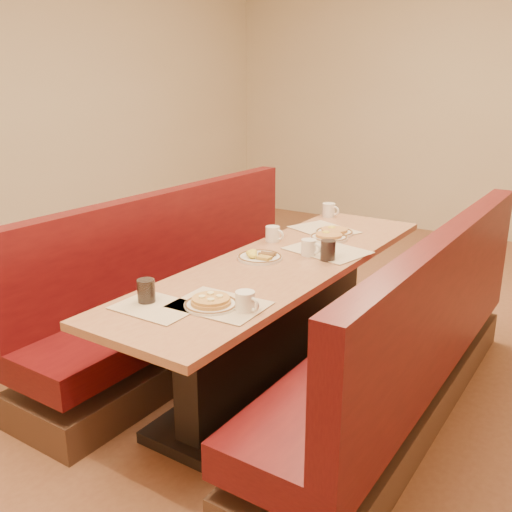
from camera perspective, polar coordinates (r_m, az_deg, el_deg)
The scene contains 19 objects.
ground at distance 3.51m, azimuth 2.60°, elevation -12.19°, with size 8.00×8.00×0.00m, color #9E6647.
room_envelope at distance 3.06m, azimuth 3.13°, elevation 21.09°, with size 6.04×8.04×2.82m.
diner_table at distance 3.34m, azimuth 2.69°, elevation -6.60°, with size 0.70×2.50×0.75m.
booth_left at distance 3.75m, azimuth -6.98°, elevation -4.22°, with size 0.55×2.50×1.05m.
booth_right at distance 3.08m, azimuth 14.63°, elevation -9.68°, with size 0.55×2.50×1.05m.
placemat_near_left at distance 2.60m, azimuth -9.93°, elevation -5.02°, with size 0.36×0.27×0.00m, color beige.
placemat_near_right at distance 2.58m, azimuth -3.65°, elevation -4.88°, with size 0.41×0.31×0.00m, color beige.
placemat_far_left at distance 3.88m, azimuth 6.80°, elevation 2.64°, with size 0.42×0.32×0.00m, color beige.
placemat_far_right at distance 3.41m, azimuth 7.14°, elevation 0.57°, with size 0.45×0.34×0.00m, color beige.
pancake_plate at distance 2.57m, azimuth -4.53°, elevation -4.70°, with size 0.24×0.24×0.05m.
eggs_plate at distance 3.23m, azimuth 0.32°, elevation -0.05°, with size 0.25×0.25×0.05m.
extra_plate_mid at distance 3.66m, azimuth 7.29°, elevation 1.92°, with size 0.24×0.24×0.05m.
extra_plate_far at distance 3.78m, azimuth 7.84°, elevation 2.42°, with size 0.25×0.25×0.05m.
coffee_mug_a at distance 2.50m, azimuth -1.03°, elevation -4.58°, with size 0.12×0.09×0.09m.
coffee_mug_b at distance 3.58m, azimuth 1.72°, elevation 2.25°, with size 0.13×0.09×0.10m.
coffee_mug_c at distance 3.30m, azimuth 5.35°, elevation 0.88°, with size 0.12×0.09×0.09m.
coffee_mug_d at distance 4.26m, azimuth 7.32°, elevation 4.60°, with size 0.13×0.09×0.10m.
soda_tumbler_near at distance 2.64m, azimuth -10.92°, elevation -3.48°, with size 0.08×0.08×0.11m.
soda_tumbler_mid at distance 3.22m, azimuth 7.22°, elevation 0.56°, with size 0.08×0.08×0.12m.
Camera 1 is at (1.56, -2.63, 1.73)m, focal length 40.00 mm.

